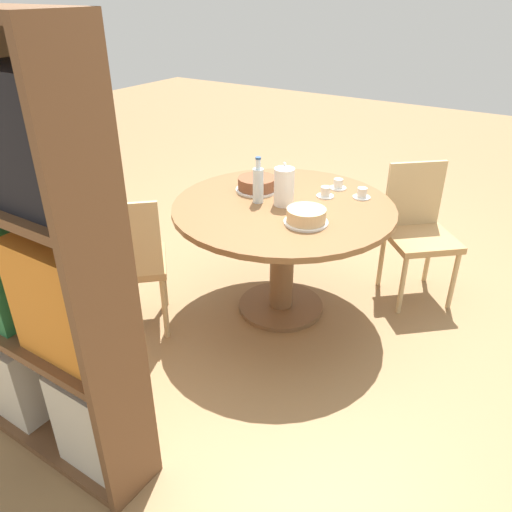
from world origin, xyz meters
TOP-DOWN VIEW (x-y plane):
  - ground_plane at (0.00, 0.00)m, footprint 14.00×14.00m
  - dining_table at (0.00, 0.00)m, footprint 1.37×1.37m
  - chair_a at (0.64, 0.70)m, footprint 0.59×0.59m
  - chair_b at (-0.66, -0.69)m, footprint 0.59×0.59m
  - bookshelf at (0.33, 1.53)m, footprint 1.06×0.28m
  - coffee_pot at (0.00, -0.00)m, footprint 0.12×0.12m
  - water_bottle at (0.15, 0.05)m, footprint 0.07×0.07m
  - cake_main at (0.27, -0.11)m, footprint 0.28×0.28m
  - cake_second at (-0.24, 0.17)m, footprint 0.25×0.25m
  - cup_a at (-0.16, -0.43)m, footprint 0.11×0.11m
  - cup_b at (-0.16, -0.26)m, footprint 0.11×0.11m
  - cup_c at (-0.36, -0.36)m, footprint 0.11×0.11m

SIDE VIEW (x-z plane):
  - ground_plane at x=0.00m, z-range 0.00..0.00m
  - chair_a at x=0.64m, z-range 0.04..0.95m
  - chair_b at x=-0.66m, z-range 0.04..0.95m
  - dining_table at x=0.00m, z-range 0.22..0.98m
  - cup_a at x=-0.16m, z-range 0.75..0.82m
  - cup_b at x=-0.16m, z-range 0.75..0.82m
  - cup_c at x=-0.36m, z-range 0.75..0.82m
  - cake_second at x=-0.24m, z-range 0.76..0.85m
  - cake_main at x=0.27m, z-range 0.76..0.85m
  - water_bottle at x=0.15m, z-range 0.73..1.02m
  - coffee_pot at x=0.00m, z-range 0.75..1.02m
  - bookshelf at x=0.33m, z-range -0.01..1.88m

